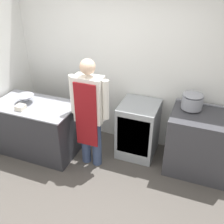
% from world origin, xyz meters
% --- Properties ---
extents(ground_plane, '(14.00, 14.00, 0.00)m').
position_xyz_m(ground_plane, '(0.00, 0.00, 0.00)').
color(ground_plane, '#4C4742').
extents(wall_back, '(8.00, 0.05, 2.70)m').
position_xyz_m(wall_back, '(0.00, 1.69, 1.35)').
color(wall_back, white).
rests_on(wall_back, ground_plane).
extents(wall_left, '(0.05, 8.00, 2.70)m').
position_xyz_m(wall_left, '(-1.84, 1.00, 1.35)').
color(wall_left, white).
rests_on(wall_left, ground_plane).
extents(prep_counter, '(1.26, 0.71, 0.87)m').
position_xyz_m(prep_counter, '(-1.13, 0.79, 0.44)').
color(prep_counter, '#2D2D33').
rests_on(prep_counter, ground_plane).
extents(stove, '(0.89, 0.69, 0.96)m').
position_xyz_m(stove, '(1.32, 1.27, 0.47)').
color(stove, '#38383D').
rests_on(stove, ground_plane).
extents(fridge_unit, '(0.58, 0.61, 0.89)m').
position_xyz_m(fridge_unit, '(0.38, 1.33, 0.45)').
color(fridge_unit, '#93999E').
rests_on(fridge_unit, ground_plane).
extents(person_cook, '(0.58, 0.24, 1.69)m').
position_xyz_m(person_cook, '(-0.21, 0.82, 0.95)').
color(person_cook, '#38476B').
rests_on(person_cook, ground_plane).
extents(mixing_bowl, '(0.27, 0.27, 0.12)m').
position_xyz_m(mixing_bowl, '(-1.29, 0.81, 0.93)').
color(mixing_bowl, gray).
rests_on(mixing_bowl, prep_counter).
extents(plastic_tub, '(0.13, 0.13, 0.07)m').
position_xyz_m(plastic_tub, '(-1.22, 0.60, 0.91)').
color(plastic_tub, silver).
rests_on(plastic_tub, prep_counter).
extents(stock_pot, '(0.29, 0.29, 0.23)m').
position_xyz_m(stock_pot, '(1.12, 1.39, 1.07)').
color(stock_pot, gray).
rests_on(stock_pot, stove).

